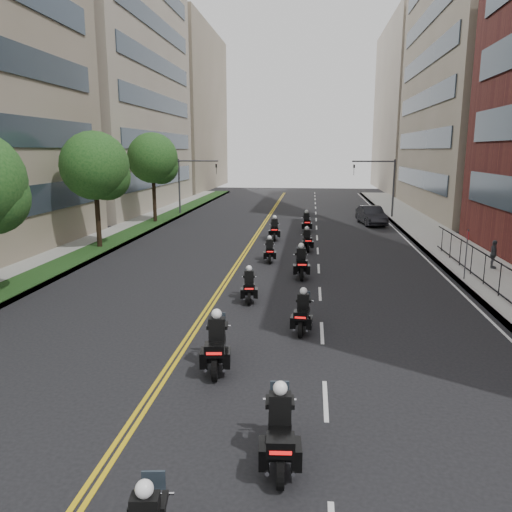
{
  "coord_description": "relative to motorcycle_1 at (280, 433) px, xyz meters",
  "views": [
    {
      "loc": [
        2.71,
        -7.17,
        6.46
      ],
      "look_at": [
        0.17,
        15.67,
        1.56
      ],
      "focal_mm": 35.0,
      "sensor_mm": 36.0,
      "label": 1
    }
  ],
  "objects": [
    {
      "name": "motorcycle_4",
      "position": [
        -2.07,
        11.43,
        -0.09
      ],
      "size": [
        0.62,
        2.1,
        1.55
      ],
      "rotation": [
        0.0,
        0.0,
        0.13
      ],
      "color": "black",
      "rests_on": "ground"
    },
    {
      "name": "grass_strip",
      "position": [
        -13.37,
        22.81,
        -0.54
      ],
      "size": [
        2.0,
        90.0,
        0.04
      ],
      "primitive_type": "cube",
      "color": "#1B3C15",
      "rests_on": "sidewalk_left"
    },
    {
      "name": "sidewalk_right",
      "position": [
        9.83,
        22.81,
        -0.63
      ],
      "size": [
        4.0,
        90.0,
        0.15
      ],
      "primitive_type": "cube",
      "color": "gray",
      "rests_on": "ground"
    },
    {
      "name": "parked_sedan",
      "position": [
        5.83,
        35.22,
        0.1
      ],
      "size": [
        2.44,
        5.1,
        1.61
      ],
      "primitive_type": "imported",
      "rotation": [
        0.0,
        0.0,
        0.15
      ],
      "color": "black",
      "rests_on": "ground"
    },
    {
      "name": "sidewalk_left",
      "position": [
        -14.17,
        22.81,
        -0.63
      ],
      "size": [
        4.0,
        90.0,
        0.15
      ],
      "primitive_type": "cube",
      "color": "gray",
      "rests_on": "ground"
    },
    {
      "name": "motorcycle_9",
      "position": [
        0.19,
        30.69,
        -0.02
      ],
      "size": [
        0.63,
        2.37,
        1.75
      ],
      "rotation": [
        0.0,
        0.0,
        0.08
      ],
      "color": "black",
      "rests_on": "ground"
    },
    {
      "name": "building_right_far",
      "position": [
        19.33,
        75.81,
        12.29
      ],
      "size": [
        15.0,
        28.0,
        26.0
      ],
      "primitive_type": "cube",
      "color": "gray",
      "rests_on": "ground"
    },
    {
      "name": "pedestrian_c",
      "position": [
        10.43,
        18.33,
        0.22
      ],
      "size": [
        0.57,
        0.97,
        1.55
      ],
      "primitive_type": "imported",
      "rotation": [
        0.0,
        0.0,
        1.35
      ],
      "color": "#3E4046",
      "rests_on": "sidewalk_right"
    },
    {
      "name": "traffic_signal_right",
      "position": [
        7.37,
        39.81,
        2.99
      ],
      "size": [
        4.09,
        0.2,
        5.6
      ],
      "color": "#3F3F44",
      "rests_on": "ground"
    },
    {
      "name": "street_trees",
      "position": [
        -13.22,
        16.42,
        4.43
      ],
      "size": [
        4.4,
        38.4,
        7.98
      ],
      "color": "black",
      "rests_on": "ground"
    },
    {
      "name": "motorcycle_2",
      "position": [
        -2.17,
        4.42,
        0.02
      ],
      "size": [
        0.72,
        2.48,
        1.84
      ],
      "rotation": [
        0.0,
        0.0,
        0.11
      ],
      "color": "black",
      "rests_on": "ground"
    },
    {
      "name": "motorcycle_1",
      "position": [
        0.0,
        0.0,
        0.0
      ],
      "size": [
        0.63,
        2.42,
        1.79
      ],
      "rotation": [
        0.0,
        0.0,
        0.08
      ],
      "color": "black",
      "rests_on": "ground"
    },
    {
      "name": "building_left_mid",
      "position": [
        -24.15,
        45.81,
        16.3
      ],
      "size": [
        16.11,
        28.0,
        34.0
      ],
      "color": "gray",
      "rests_on": "ground"
    },
    {
      "name": "motorcycle_8",
      "position": [
        -2.1,
        26.63,
        0.0
      ],
      "size": [
        0.63,
        2.43,
        1.79
      ],
      "rotation": [
        0.0,
        0.0,
        0.07
      ],
      "color": "black",
      "rests_on": "ground"
    },
    {
      "name": "motorcycle_3",
      "position": [
        0.32,
        7.95,
        -0.07
      ],
      "size": [
        0.57,
        2.18,
        1.61
      ],
      "rotation": [
        0.0,
        0.0,
        -0.08
      ],
      "color": "black",
      "rests_on": "ground"
    },
    {
      "name": "building_left_far",
      "position": [
        -24.17,
        75.81,
        12.29
      ],
      "size": [
        16.0,
        28.0,
        26.0
      ],
      "primitive_type": "cube",
      "color": "gray",
      "rests_on": "ground"
    },
    {
      "name": "building_right_tan",
      "position": [
        19.31,
        45.81,
        14.3
      ],
      "size": [
        15.11,
        28.0,
        30.0
      ],
      "color": "gray",
      "rests_on": "ground"
    },
    {
      "name": "traffic_signal_left",
      "position": [
        -11.71,
        39.81,
        2.99
      ],
      "size": [
        4.09,
        0.2,
        5.6
      ],
      "color": "#3F3F44",
      "rests_on": "ground"
    },
    {
      "name": "motorcycle_5",
      "position": [
        0.08,
        15.77,
        -0.0
      ],
      "size": [
        0.63,
        2.42,
        1.79
      ],
      "rotation": [
        0.0,
        0.0,
        0.08
      ],
      "color": "black",
      "rests_on": "ground"
    },
    {
      "name": "motorcycle_6",
      "position": [
        -1.84,
        19.32,
        -0.1
      ],
      "size": [
        0.6,
        2.08,
        1.53
      ],
      "rotation": [
        0.0,
        0.0,
        0.11
      ],
      "color": "black",
      "rests_on": "ground"
    },
    {
      "name": "motorcycle_7",
      "position": [
        0.3,
        22.9,
        -0.08
      ],
      "size": [
        0.63,
        2.14,
        1.59
      ],
      "rotation": [
        0.0,
        0.0,
        0.12
      ],
      "color": "black",
      "rests_on": "ground"
    }
  ]
}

